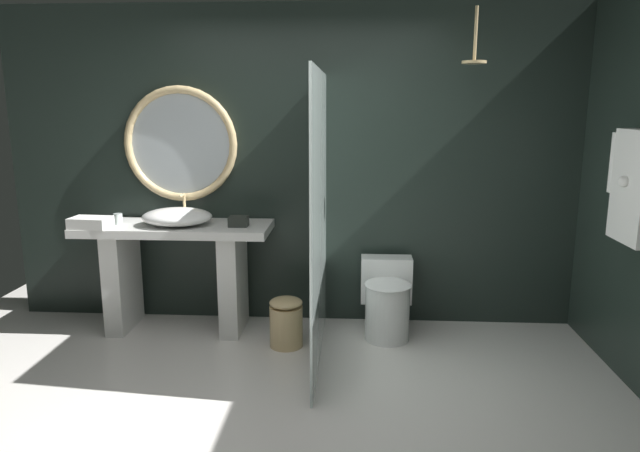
{
  "coord_description": "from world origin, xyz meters",
  "views": [
    {
      "loc": [
        0.5,
        -2.88,
        1.81
      ],
      "look_at": [
        0.27,
        0.75,
        1.05
      ],
      "focal_mm": 32.49,
      "sensor_mm": 36.0,
      "label": 1
    }
  ],
  "objects_px": {
    "rain_shower_head": "(475,55)",
    "tissue_box": "(239,221)",
    "hanging_bathrobe": "(636,181)",
    "tumbler_cup": "(118,219)",
    "waste_bin": "(286,322)",
    "round_wall_mirror": "(180,144)",
    "toilet": "(387,300)",
    "folded_hand_towel": "(90,223)",
    "vessel_sink": "(177,217)"
  },
  "relations": [
    {
      "from": "rain_shower_head",
      "to": "tissue_box",
      "type": "bearing_deg",
      "value": -179.32
    },
    {
      "from": "rain_shower_head",
      "to": "hanging_bathrobe",
      "type": "xyz_separation_m",
      "value": [
        0.86,
        -0.78,
        -0.81
      ]
    },
    {
      "from": "tumbler_cup",
      "to": "waste_bin",
      "type": "xyz_separation_m",
      "value": [
        1.37,
        -0.27,
        -0.73
      ]
    },
    {
      "from": "waste_bin",
      "to": "round_wall_mirror",
      "type": "bearing_deg",
      "value": 148.71
    },
    {
      "from": "rain_shower_head",
      "to": "hanging_bathrobe",
      "type": "relative_size",
      "value": 0.52
    },
    {
      "from": "tumbler_cup",
      "to": "toilet",
      "type": "distance_m",
      "value": 2.23
    },
    {
      "from": "round_wall_mirror",
      "to": "toilet",
      "type": "bearing_deg",
      "value": -9.71
    },
    {
      "from": "round_wall_mirror",
      "to": "hanging_bathrobe",
      "type": "distance_m",
      "value": 3.33
    },
    {
      "from": "tumbler_cup",
      "to": "round_wall_mirror",
      "type": "relative_size",
      "value": 0.09
    },
    {
      "from": "folded_hand_towel",
      "to": "toilet",
      "type": "bearing_deg",
      "value": 3.68
    },
    {
      "from": "rain_shower_head",
      "to": "hanging_bathrobe",
      "type": "distance_m",
      "value": 1.42
    },
    {
      "from": "hanging_bathrobe",
      "to": "folded_hand_towel",
      "type": "relative_size",
      "value": 2.59
    },
    {
      "from": "vessel_sink",
      "to": "folded_hand_towel",
      "type": "bearing_deg",
      "value": -167.55
    },
    {
      "from": "vessel_sink",
      "to": "tissue_box",
      "type": "relative_size",
      "value": 3.76
    },
    {
      "from": "tissue_box",
      "to": "folded_hand_towel",
      "type": "distance_m",
      "value": 1.14
    },
    {
      "from": "hanging_bathrobe",
      "to": "vessel_sink",
      "type": "bearing_deg",
      "value": 166.1
    },
    {
      "from": "tumbler_cup",
      "to": "hanging_bathrobe",
      "type": "xyz_separation_m",
      "value": [
        3.59,
        -0.78,
        0.43
      ]
    },
    {
      "from": "waste_bin",
      "to": "tumbler_cup",
      "type": "bearing_deg",
      "value": 168.81
    },
    {
      "from": "rain_shower_head",
      "to": "round_wall_mirror",
      "type": "bearing_deg",
      "value": 172.87
    },
    {
      "from": "vessel_sink",
      "to": "tumbler_cup",
      "type": "bearing_deg",
      "value": 179.12
    },
    {
      "from": "tissue_box",
      "to": "folded_hand_towel",
      "type": "height_order",
      "value": "folded_hand_towel"
    },
    {
      "from": "vessel_sink",
      "to": "tumbler_cup",
      "type": "relative_size",
      "value": 6.38
    },
    {
      "from": "tumbler_cup",
      "to": "rain_shower_head",
      "type": "height_order",
      "value": "rain_shower_head"
    },
    {
      "from": "folded_hand_towel",
      "to": "vessel_sink",
      "type": "bearing_deg",
      "value": 12.45
    },
    {
      "from": "round_wall_mirror",
      "to": "hanging_bathrobe",
      "type": "height_order",
      "value": "round_wall_mirror"
    },
    {
      "from": "waste_bin",
      "to": "folded_hand_towel",
      "type": "xyz_separation_m",
      "value": [
        -1.52,
        0.12,
        0.73
      ]
    },
    {
      "from": "vessel_sink",
      "to": "tumbler_cup",
      "type": "height_order",
      "value": "vessel_sink"
    },
    {
      "from": "rain_shower_head",
      "to": "toilet",
      "type": "height_order",
      "value": "rain_shower_head"
    },
    {
      "from": "tumbler_cup",
      "to": "folded_hand_towel",
      "type": "xyz_separation_m",
      "value": [
        -0.16,
        -0.15,
        -0.0
      ]
    },
    {
      "from": "tumbler_cup",
      "to": "rain_shower_head",
      "type": "bearing_deg",
      "value": 0.09
    },
    {
      "from": "round_wall_mirror",
      "to": "rain_shower_head",
      "type": "distance_m",
      "value": 2.4
    },
    {
      "from": "vessel_sink",
      "to": "round_wall_mirror",
      "type": "distance_m",
      "value": 0.62
    },
    {
      "from": "tumbler_cup",
      "to": "folded_hand_towel",
      "type": "bearing_deg",
      "value": -136.65
    },
    {
      "from": "toilet",
      "to": "waste_bin",
      "type": "relative_size",
      "value": 1.55
    },
    {
      "from": "tumbler_cup",
      "to": "waste_bin",
      "type": "distance_m",
      "value": 1.57
    },
    {
      "from": "hanging_bathrobe",
      "to": "toilet",
      "type": "xyz_separation_m",
      "value": [
        -1.45,
        0.78,
        -1.06
      ]
    },
    {
      "from": "hanging_bathrobe",
      "to": "waste_bin",
      "type": "xyz_separation_m",
      "value": [
        -2.22,
        0.51,
        -1.16
      ]
    },
    {
      "from": "vessel_sink",
      "to": "rain_shower_head",
      "type": "bearing_deg",
      "value": 0.3
    },
    {
      "from": "tissue_box",
      "to": "toilet",
      "type": "bearing_deg",
      "value": 0.78
    },
    {
      "from": "tissue_box",
      "to": "folded_hand_towel",
      "type": "relative_size",
      "value": 0.5
    },
    {
      "from": "vessel_sink",
      "to": "round_wall_mirror",
      "type": "height_order",
      "value": "round_wall_mirror"
    },
    {
      "from": "rain_shower_head",
      "to": "toilet",
      "type": "relative_size",
      "value": 0.67
    },
    {
      "from": "rain_shower_head",
      "to": "toilet",
      "type": "bearing_deg",
      "value": -179.53
    },
    {
      "from": "tumbler_cup",
      "to": "tissue_box",
      "type": "height_order",
      "value": "tumbler_cup"
    },
    {
      "from": "round_wall_mirror",
      "to": "waste_bin",
      "type": "relative_size",
      "value": 2.44
    },
    {
      "from": "hanging_bathrobe",
      "to": "waste_bin",
      "type": "distance_m",
      "value": 2.56
    },
    {
      "from": "round_wall_mirror",
      "to": "rain_shower_head",
      "type": "bearing_deg",
      "value": -7.13
    },
    {
      "from": "tissue_box",
      "to": "waste_bin",
      "type": "xyz_separation_m",
      "value": [
        0.4,
        -0.25,
        -0.72
      ]
    },
    {
      "from": "tissue_box",
      "to": "toilet",
      "type": "height_order",
      "value": "tissue_box"
    },
    {
      "from": "vessel_sink",
      "to": "tumbler_cup",
      "type": "xyz_separation_m",
      "value": [
        -0.48,
        0.01,
        -0.03
      ]
    }
  ]
}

